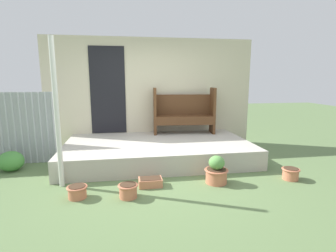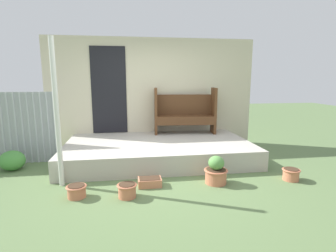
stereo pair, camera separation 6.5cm
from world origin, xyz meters
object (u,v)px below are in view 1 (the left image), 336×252
Objects in this scene: support_post at (57,114)px; planter_box_rect at (150,182)px; flower_pot_left at (77,191)px; shrub_by_fence at (11,161)px; flower_pot_middle at (128,190)px; flower_pot_far_right at (291,173)px; flower_pot_right at (216,171)px; bench at (184,111)px.

planter_box_rect is (1.37, -0.24, -1.07)m from support_post.
flower_pot_left is 1.92m from shrub_by_fence.
support_post reaches higher than flower_pot_middle.
flower_pot_far_right is 2.34m from planter_box_rect.
flower_pot_right is at bearing 11.99° from flower_pot_middle.
flower_pot_middle is (0.71, -0.11, 0.01)m from flower_pot_left.
flower_pot_left is 1.09m from planter_box_rect.
flower_pot_left is at bearing -56.92° from support_post.
flower_pot_far_right reaches higher than planter_box_rect.
flower_pot_middle is 0.64× the size of shrub_by_fence.
planter_box_rect is at bearing 12.80° from flower_pot_left.
flower_pot_middle is at bearing -8.55° from flower_pot_left.
support_post is at bearing -39.01° from shrub_by_fence.
support_post is 1.18m from flower_pot_left.
flower_pot_right is (2.12, 0.19, 0.10)m from flower_pot_left.
bench is 2.72m from flower_pot_far_right.
shrub_by_fence is (-1.06, 0.86, -0.95)m from support_post.
planter_box_rect is 0.81× the size of shrub_by_fence.
support_post is 1.66m from shrub_by_fence.
shrub_by_fence is (-3.49, 1.15, -0.01)m from flower_pot_right.
flower_pot_middle is (-1.36, -2.48, -0.79)m from bench.
support_post is 6.25× the size of planter_box_rect.
flower_pot_far_right reaches higher than flower_pot_left.
flower_pot_left is (-2.07, -2.37, -0.80)m from bench.
shrub_by_fence is at bearing 165.78° from flower_pot_far_right.
support_post is 7.78× the size of flower_pot_far_right.
bench is at bearing 64.57° from planter_box_rect.
flower_pot_right is 1.28m from flower_pot_far_right.
flower_pot_far_right is (1.32, -2.24, -0.79)m from bench.
flower_pot_right is at bearing -18.16° from shrub_by_fence.
flower_pot_right is at bearing 177.20° from flower_pot_far_right.
flower_pot_middle is 2.70m from flower_pot_far_right.
shrub_by_fence is at bearing 140.99° from support_post.
bench reaches higher than flower_pot_left.
flower_pot_left reaches higher than planter_box_rect.
flower_pot_right is 1.07m from planter_box_rect.
flower_pot_middle is at bearing -168.01° from flower_pot_right.
planter_box_rect is (0.35, 0.35, -0.05)m from flower_pot_middle.
shrub_by_fence reaches higher than flower_pot_far_right.
flower_pot_far_right is (2.69, 0.24, -0.00)m from flower_pot_middle.
flower_pot_middle is 0.50m from planter_box_rect.
flower_pot_right is (1.41, 0.30, 0.09)m from flower_pot_middle.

